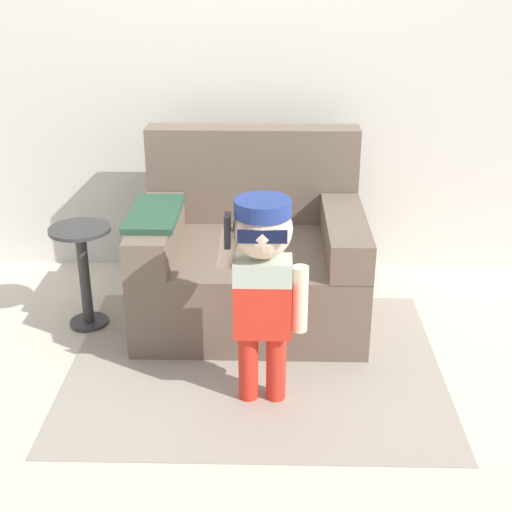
% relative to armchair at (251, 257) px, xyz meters
% --- Properties ---
extents(ground_plane, '(10.00, 10.00, 0.00)m').
position_rel_armchair_xyz_m(ground_plane, '(-0.11, -0.15, -0.31)').
color(ground_plane, beige).
extents(wall_back, '(10.00, 0.05, 2.60)m').
position_rel_armchair_xyz_m(wall_back, '(-0.11, 0.62, 0.99)').
color(wall_back, silver).
rests_on(wall_back, ground_plane).
extents(armchair, '(1.14, 0.91, 0.91)m').
position_rel_armchair_xyz_m(armchair, '(0.00, 0.00, 0.00)').
color(armchair, '#6B5B4C').
rests_on(armchair, ground_plane).
extents(person_child, '(0.37, 0.27, 0.90)m').
position_rel_armchair_xyz_m(person_child, '(0.08, -0.80, 0.29)').
color(person_child, red).
rests_on(person_child, ground_plane).
extents(side_table, '(0.30, 0.30, 0.53)m').
position_rel_armchair_xyz_m(side_table, '(-0.82, -0.17, 0.01)').
color(side_table, '#333333').
rests_on(side_table, ground_plane).
extents(rug, '(1.69, 1.38, 0.01)m').
position_rel_armchair_xyz_m(rug, '(0.04, -0.54, -0.31)').
color(rug, '#9E9384').
rests_on(rug, ground_plane).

